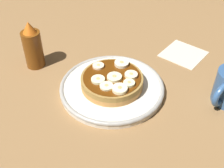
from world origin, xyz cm
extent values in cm
cube|color=olive|center=(0.00, 0.00, -1.50)|extent=(140.00, 140.00, 3.00)
cylinder|color=silver|center=(0.00, 0.00, 0.79)|extent=(25.54, 25.54, 1.58)
torus|color=#A19E96|center=(0.00, 0.00, 1.34)|extent=(25.88, 25.88, 1.10)
cylinder|color=#C18543|center=(-0.48, -0.34, 2.27)|extent=(15.15, 15.15, 1.38)
cylinder|color=olive|center=(-0.22, 0.11, 3.65)|extent=(15.13, 15.13, 1.38)
cylinder|color=#592B0A|center=(0.00, 0.00, 4.42)|extent=(14.01, 14.01, 0.16)
cylinder|color=beige|center=(-0.25, 0.88, 4.78)|extent=(3.56, 3.56, 0.87)
cylinder|color=tan|center=(-0.25, 0.88, 5.25)|extent=(1.00, 1.00, 0.08)
cylinder|color=#FEE1B4|center=(0.26, -5.22, 4.70)|extent=(2.90, 2.90, 0.70)
cylinder|color=tan|center=(0.26, -5.22, 5.09)|extent=(0.81, 0.81, 0.08)
cylinder|color=#FEF3C0|center=(1.87, 4.88, 4.83)|extent=(3.53, 3.53, 0.97)
cylinder|color=tan|center=(1.87, 4.88, 5.36)|extent=(0.99, 0.99, 0.08)
cylinder|color=beige|center=(-4.98, -2.08, 4.81)|extent=(3.59, 3.59, 0.94)
cylinder|color=tan|center=(-4.98, -2.08, 5.32)|extent=(1.01, 1.01, 0.08)
cylinder|color=#EAECB6|center=(3.44, -1.07, 4.70)|extent=(3.29, 3.29, 0.70)
cylinder|color=tan|center=(3.44, -1.07, 5.09)|extent=(0.92, 0.92, 0.08)
cylinder|color=#F5E8B5|center=(-3.63, 2.82, 4.76)|extent=(3.16, 3.16, 0.84)
cylinder|color=tan|center=(-3.63, 2.82, 5.22)|extent=(0.88, 0.88, 0.08)
cylinder|color=#EDEABB|center=(3.42, 2.01, 4.66)|extent=(3.14, 3.14, 0.62)
cylinder|color=tan|center=(3.42, 2.01, 5.01)|extent=(0.88, 0.88, 0.08)
cylinder|color=#EBEDB2|center=(-1.20, 4.71, 4.73)|extent=(2.75, 2.75, 0.77)
cylinder|color=tan|center=(-1.20, 4.71, 5.15)|extent=(0.77, 0.77, 0.08)
torus|color=#33598C|center=(-14.62, 20.73, 4.20)|extent=(6.11, 1.41, 6.11)
cube|color=beige|center=(-26.10, 1.51, 0.15)|extent=(12.82, 12.82, 0.30)
cylinder|color=brown|center=(8.86, -21.89, 5.14)|extent=(5.05, 5.05, 10.28)
cone|color=orange|center=(8.86, -21.89, 11.80)|extent=(3.54, 3.54, 3.03)
camera|label=1|loc=(36.39, 42.15, 49.54)|focal=47.84mm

